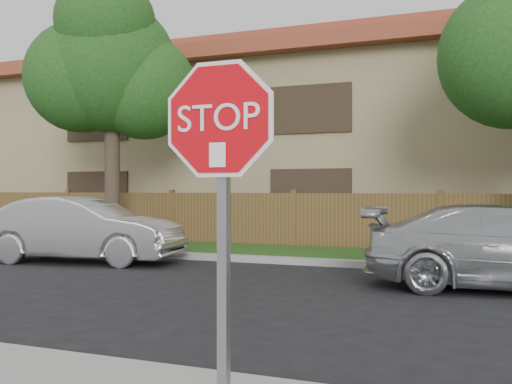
% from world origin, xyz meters
% --- Properties ---
extents(far_curb, '(70.00, 0.30, 0.15)m').
position_xyz_m(far_curb, '(0.00, 8.15, 0.07)').
color(far_curb, gray).
rests_on(far_curb, ground).
extents(grass_strip, '(70.00, 3.00, 0.12)m').
position_xyz_m(grass_strip, '(0.00, 9.80, 0.06)').
color(grass_strip, '#1E4714').
rests_on(grass_strip, ground).
extents(fence, '(70.00, 0.12, 1.60)m').
position_xyz_m(fence, '(0.00, 11.40, 0.80)').
color(fence, '#54391D').
rests_on(fence, ground).
extents(apartment_building, '(35.20, 9.20, 7.20)m').
position_xyz_m(apartment_building, '(0.00, 17.00, 3.53)').
color(apartment_building, tan).
rests_on(apartment_building, ground).
extents(tree_left, '(4.80, 3.90, 7.78)m').
position_xyz_m(tree_left, '(-8.98, 9.57, 5.22)').
color(tree_left, '#382B21').
rests_on(tree_left, ground).
extents(stop_sign, '(1.01, 0.13, 2.55)m').
position_xyz_m(stop_sign, '(-0.17, -1.48, 1.83)').
color(stop_sign, gray).
rests_on(stop_sign, sidewalk_near).
extents(sedan_left, '(4.85, 2.28, 1.54)m').
position_xyz_m(sedan_left, '(-7.59, 6.57, 0.77)').
color(sedan_left, '#B4B3B8').
rests_on(sedan_left, ground).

